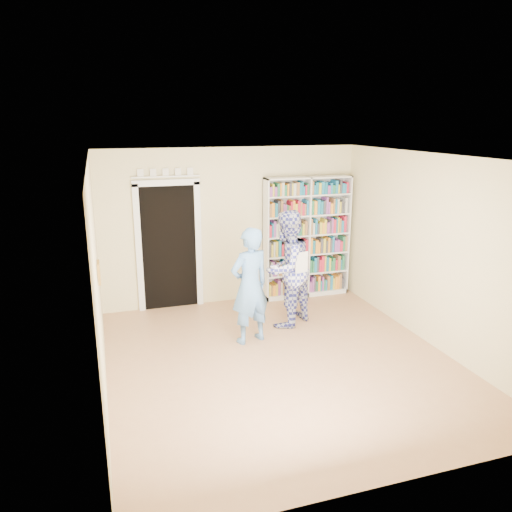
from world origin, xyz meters
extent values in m
plane|color=#AD7853|center=(0.00, 0.00, 0.00)|extent=(5.00, 5.00, 0.00)
plane|color=white|center=(0.00, 0.00, 2.70)|extent=(5.00, 5.00, 0.00)
plane|color=beige|center=(0.00, 2.50, 1.35)|extent=(4.50, 0.00, 4.50)
plane|color=beige|center=(-2.25, 0.00, 1.35)|extent=(0.00, 5.00, 5.00)
plane|color=beige|center=(2.25, 0.00, 1.35)|extent=(0.00, 5.00, 5.00)
cube|color=white|center=(1.35, 2.34, 1.09)|extent=(1.58, 0.30, 2.18)
cube|color=white|center=(1.35, 2.34, 1.09)|extent=(0.02, 0.30, 2.18)
cube|color=black|center=(-1.10, 2.48, 1.05)|extent=(0.90, 0.03, 2.10)
cube|color=silver|center=(-1.60, 2.47, 1.05)|extent=(0.10, 0.06, 2.20)
cube|color=silver|center=(-0.60, 2.47, 1.05)|extent=(0.10, 0.06, 2.20)
cube|color=silver|center=(-1.10, 2.47, 2.15)|extent=(1.10, 0.06, 0.10)
cube|color=silver|center=(-1.10, 2.46, 2.25)|extent=(1.10, 0.08, 0.02)
cube|color=brown|center=(-2.23, 0.20, 1.40)|extent=(0.03, 0.25, 0.25)
imported|color=#5787C1|center=(-0.21, 0.74, 0.85)|extent=(0.71, 0.57, 1.70)
imported|color=navy|center=(0.52, 1.18, 0.91)|extent=(1.12, 1.07, 1.82)
cube|color=white|center=(0.66, 0.91, 1.08)|extent=(0.22, 0.07, 0.32)
camera|label=1|loc=(-2.16, -5.70, 3.13)|focal=35.00mm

